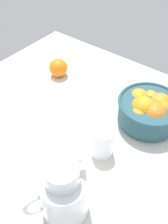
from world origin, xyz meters
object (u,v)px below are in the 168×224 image
fruit_bowl (150,110)px  juice_pitcher (64,194)px  juice_glass (102,142)px  loose_orange_1 (58,68)px

fruit_bowl → juice_pitcher: size_ratio=1.12×
juice_glass → loose_orange_1: size_ratio=1.31×
juice_pitcher → fruit_bowl: bearing=86.7°
juice_glass → loose_orange_1: (-36.78, 21.72, -0.75)cm
juice_pitcher → juice_glass: size_ratio=1.91×
fruit_bowl → loose_orange_1: size_ratio=2.81×
juice_pitcher → loose_orange_1: 57.73cm
fruit_bowl → juice_pitcher: (-2.37, -40.50, 1.38)cm
juice_glass → juice_pitcher: bearing=-82.3°
loose_orange_1 → juice_pitcher: bearing=-46.7°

